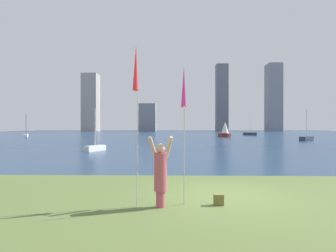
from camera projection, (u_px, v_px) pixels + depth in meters
The scene contains 14 objects.
ground at pixel (183, 136), 60.04m from camera, with size 120.00×138.00×0.12m.
person at pixel (161, 172), 7.77m from camera, with size 0.69×0.51×1.87m.
kite_flag_left at pixel (136, 72), 7.61m from camera, with size 0.16×0.60×4.26m.
kite_flag_right at pixel (184, 90), 8.23m from camera, with size 0.16×0.67×3.80m.
bag at pixel (219, 200), 7.96m from camera, with size 0.27×0.17×0.29m.
sailboat_1 at pixel (306, 138), 41.04m from camera, with size 2.46×2.28×4.32m.
sailboat_2 at pixel (225, 129), 53.84m from camera, with size 2.07×2.67×3.99m.
sailboat_5 at pixel (26, 135), 54.71m from camera, with size 1.72×3.03×4.29m.
sailboat_6 at pixel (95, 148), 24.63m from camera, with size 1.47×2.10×3.55m.
sailboat_8 at pixel (250, 134), 63.01m from camera, with size 2.95×1.86×3.87m.
skyline_tower_0 at pixel (91, 103), 109.03m from camera, with size 5.55×6.07×21.08m.
skyline_tower_1 at pixel (148, 118), 108.28m from camera, with size 6.08×7.18×9.97m.
skyline_tower_2 at pixel (222, 98), 111.21m from camera, with size 4.38×4.40×25.04m.
skyline_tower_3 at pixel (274, 98), 108.32m from camera, with size 4.94×6.19×24.62m.
Camera 1 is at (-1.55, -9.13, 2.16)m, focal length 31.56 mm.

